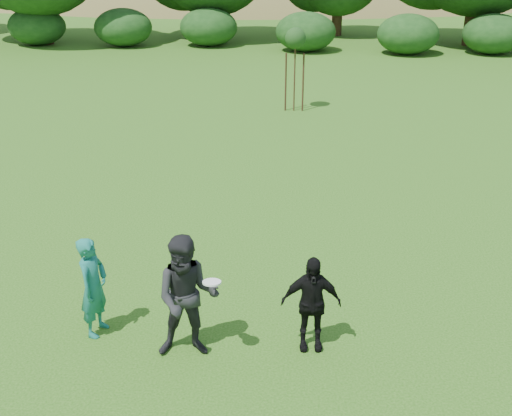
{
  "coord_description": "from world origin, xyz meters",
  "views": [
    {
      "loc": [
        0.69,
        -8.03,
        5.99
      ],
      "look_at": [
        0.0,
        3.0,
        1.1
      ],
      "focal_mm": 45.0,
      "sensor_mm": 36.0,
      "label": 1
    }
  ],
  "objects": [
    {
      "name": "player_teal",
      "position": [
        -2.38,
        0.42,
        0.83
      ],
      "size": [
        0.51,
        0.68,
        1.67
      ],
      "primitive_type": "imported",
      "rotation": [
        0.0,
        0.0,
        1.37
      ],
      "color": "#186C5E",
      "rests_on": "ground"
    },
    {
      "name": "hillside",
      "position": [
        -0.56,
        68.45,
        -11.97
      ],
      "size": [
        150.0,
        72.0,
        52.0
      ],
      "color": "olive",
      "rests_on": "ground"
    },
    {
      "name": "sapling",
      "position": [
        0.64,
        14.04,
        2.42
      ],
      "size": [
        0.7,
        0.7,
        2.85
      ],
      "color": "#3B2517",
      "rests_on": "ground"
    },
    {
      "name": "player_black",
      "position": [
        1.0,
        0.24,
        0.78
      ],
      "size": [
        0.93,
        0.44,
        1.55
      ],
      "primitive_type": "imported",
      "rotation": [
        0.0,
        0.0,
        0.06
      ],
      "color": "black",
      "rests_on": "ground"
    },
    {
      "name": "frisbee",
      "position": [
        -0.43,
        -0.2,
        1.35
      ],
      "size": [
        0.27,
        0.27,
        0.06
      ],
      "color": "white",
      "rests_on": "ground"
    },
    {
      "name": "player_grey",
      "position": [
        -0.82,
        -0.04,
        0.98
      ],
      "size": [
        1.02,
        0.83,
        1.96
      ],
      "primitive_type": "imported",
      "rotation": [
        0.0,
        0.0,
        0.09
      ],
      "color": "black",
      "rests_on": "ground"
    },
    {
      "name": "ground",
      "position": [
        0.0,
        0.0,
        0.0
      ],
      "size": [
        120.0,
        120.0,
        0.0
      ],
      "primitive_type": "plane",
      "color": "#19470C",
      "rests_on": "ground"
    }
  ]
}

